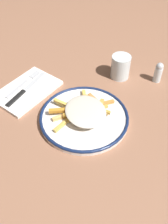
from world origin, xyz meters
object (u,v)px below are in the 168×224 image
Objects in this scene: fork at (23,84)px; water_glass at (121,67)px; plate at (84,117)px; fries_heap at (84,111)px; napkin at (27,90)px; salt_shaker at (158,72)px; knife at (23,91)px.

water_glass is at bearing 46.30° from fork.
plate is 1.65× the size of fork.
plate is 1.29× the size of fries_heap.
fries_heap reaches higher than fork.
fries_heap reaches higher than napkin.
fries_heap is 0.99× the size of napkin.
salt_shaker is at bearing 25.41° from water_glass.
napkin is 2.53× the size of water_glass.
napkin is at bearing 96.80° from knife.
plate is 1.38× the size of knife.
fork is at bearing -179.79° from plate.
salt_shaker is (0.10, 0.32, 0.03)m from plate.
fork is 0.50m from salt_shaker.
napkin is at bearing -176.10° from fries_heap.
knife is (0.00, -0.02, 0.01)m from napkin.
fries_heap is at bearing 8.31° from knife.
knife is (-0.25, -0.03, 0.01)m from plate.
plate is 3.62× the size of salt_shaker.
plate is at bearing 0.21° from fork.
fork is 0.04m from knife.
napkin is at bearing -136.16° from salt_shaker.
water_glass is (0.22, 0.28, 0.04)m from napkin.
knife is 2.34× the size of water_glass.
salt_shaker reaches higher than knife.
fork is 0.37m from water_glass.
napkin is 0.36m from water_glass.
water_glass is at bearing 51.02° from napkin.
knife is at bearing -44.78° from fork.
water_glass reaches higher than salt_shaker.
fries_heap is at bearing 125.64° from plate.
water_glass is at bearing 95.09° from plate.
fork is at bearing -179.05° from fries_heap.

